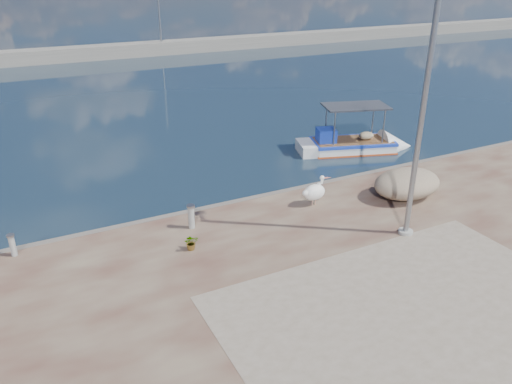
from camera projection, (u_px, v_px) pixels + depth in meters
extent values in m
plane|color=#162635|center=(319.00, 287.00, 13.51)|extent=(1400.00, 1400.00, 0.00)
cube|color=gray|center=(431.00, 326.00, 11.28)|extent=(9.00, 7.00, 0.01)
cube|color=gray|center=(77.00, 54.00, 45.72)|extent=(120.00, 2.20, 1.20)
cylinder|color=gray|center=(159.00, 11.00, 47.62)|extent=(0.16, 0.16, 7.00)
cube|color=white|center=(352.00, 149.00, 23.48)|extent=(5.54, 3.25, 0.86)
cube|color=#1B3AB5|center=(353.00, 141.00, 23.33)|extent=(4.15, 2.85, 0.13)
cube|color=#B54116|center=(352.00, 150.00, 23.51)|extent=(4.14, 2.83, 0.11)
cube|color=#1B3AB5|center=(326.00, 135.00, 22.99)|extent=(1.03, 1.03, 0.63)
cube|color=#252830|center=(356.00, 106.00, 22.63)|extent=(3.26, 2.44, 0.07)
cylinder|color=tan|center=(312.00, 202.00, 16.95)|extent=(0.03, 0.03, 0.26)
cylinder|color=tan|center=(316.00, 201.00, 17.00)|extent=(0.03, 0.03, 0.26)
ellipsoid|color=white|center=(314.00, 192.00, 16.84)|extent=(0.79, 0.50, 0.56)
cylinder|color=white|center=(321.00, 184.00, 16.82)|extent=(0.18, 0.11, 0.48)
sphere|color=white|center=(322.00, 178.00, 16.75)|extent=(0.16, 0.16, 0.16)
cone|color=#CA604E|center=(327.00, 178.00, 16.84)|extent=(0.38, 0.09, 0.12)
cylinder|color=gray|center=(421.00, 122.00, 13.77)|extent=(0.16, 0.16, 7.00)
cylinder|color=gray|center=(406.00, 232.00, 15.20)|extent=(0.44, 0.44, 0.10)
cylinder|color=gray|center=(191.00, 217.00, 15.38)|extent=(0.19, 0.19, 0.75)
cylinder|color=gray|center=(191.00, 206.00, 15.23)|extent=(0.26, 0.26, 0.06)
cylinder|color=gray|center=(13.00, 246.00, 13.92)|extent=(0.16, 0.16, 0.64)
cylinder|color=gray|center=(10.00, 236.00, 13.79)|extent=(0.22, 0.22, 0.05)
imported|color=#33722D|center=(191.00, 242.00, 14.26)|extent=(0.47, 0.43, 0.46)
ellipsoid|color=tan|center=(407.00, 184.00, 17.44)|extent=(2.53, 1.81, 0.99)
ellipsoid|color=beige|center=(420.00, 184.00, 17.98)|extent=(1.38, 1.03, 0.52)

